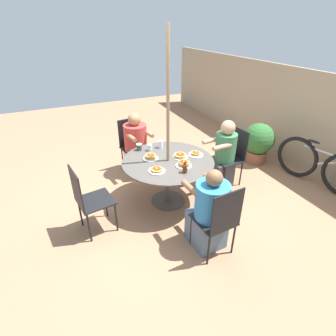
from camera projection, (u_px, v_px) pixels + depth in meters
The scene contains 22 objects.
ground_plane at pixel (168, 201), 4.09m from camera, with size 12.00×12.00×0.00m, color #9E7051.
back_fence at pixel (310, 122), 4.66m from camera, with size 10.00×0.06×1.73m, color tan.
patio_table at pixel (168, 167), 3.79m from camera, with size 1.32×1.32×0.71m.
umbrella_pole at pixel (168, 127), 3.49m from camera, with size 0.04×0.04×2.44m, color #846B4C.
patio_chair_north at pixel (87, 197), 3.25m from camera, with size 0.48×0.48×0.95m.
patio_chair_east at pixel (219, 218), 2.90m from camera, with size 0.45×0.45×0.95m.
diner_east at pixel (209, 213), 3.07m from camera, with size 0.57×0.41×1.08m.
patio_chair_south at pixel (232, 154), 4.31m from camera, with size 0.45×0.45×0.95m.
diner_south at pixel (223, 157), 4.25m from camera, with size 0.36×0.53×1.13m.
patio_chair_west at pixel (132, 143), 4.70m from camera, with size 0.48×0.48×0.95m.
diner_west at pixel (137, 148), 4.58m from camera, with size 0.54×0.44×1.12m.
pancake_plate_a at pixel (196, 154), 3.86m from camera, with size 0.22×0.22×0.06m.
pancake_plate_b at pixel (180, 156), 3.79m from camera, with size 0.22×0.22×0.07m.
pancake_plate_c at pixel (157, 170), 3.45m from camera, with size 0.22×0.22×0.05m.
pancake_plate_d at pixel (151, 157), 3.76m from camera, with size 0.22×0.22×0.07m.
pancake_plate_e at pixel (184, 164), 3.57m from camera, with size 0.22×0.22×0.08m.
syrup_bottle at pixel (185, 168), 3.41m from camera, with size 0.09×0.07×0.16m.
coffee_cup at pixel (139, 147), 4.00m from camera, with size 0.09×0.09×0.10m.
drinking_glass_a at pixel (160, 144), 4.08m from camera, with size 0.08×0.08×0.12m, color silver.
drinking_glass_b at pixel (150, 148), 3.99m from camera, with size 0.07×0.07×0.10m, color silver.
bicycle at pixel (320, 165), 4.31m from camera, with size 1.50×0.49×0.75m.
potted_shrub at pixel (258, 141), 5.01m from camera, with size 0.59×0.59×0.78m.
Camera 1 is at (3.01, -1.37, 2.46)m, focal length 28.00 mm.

